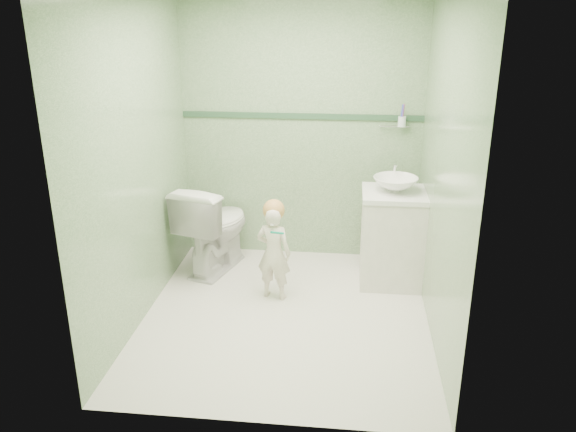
# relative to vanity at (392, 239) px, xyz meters

# --- Properties ---
(ground) EXTENTS (2.50, 2.50, 0.00)m
(ground) POSITION_rel_vanity_xyz_m (-0.84, -0.70, -0.40)
(ground) COLOR white
(ground) RESTS_ON ground
(room_shell) EXTENTS (2.50, 2.54, 2.40)m
(room_shell) POSITION_rel_vanity_xyz_m (-0.84, -0.70, 0.80)
(room_shell) COLOR gray
(room_shell) RESTS_ON ground
(trim_stripe) EXTENTS (2.20, 0.02, 0.05)m
(trim_stripe) POSITION_rel_vanity_xyz_m (-0.84, 0.54, 0.95)
(trim_stripe) COLOR #2C4F35
(trim_stripe) RESTS_ON room_shell
(vanity) EXTENTS (0.52, 0.50, 0.80)m
(vanity) POSITION_rel_vanity_xyz_m (0.00, 0.00, 0.00)
(vanity) COLOR white
(vanity) RESTS_ON ground
(counter) EXTENTS (0.54, 0.52, 0.04)m
(counter) POSITION_rel_vanity_xyz_m (0.00, 0.00, 0.41)
(counter) COLOR white
(counter) RESTS_ON vanity
(basin) EXTENTS (0.37, 0.37, 0.13)m
(basin) POSITION_rel_vanity_xyz_m (0.00, 0.00, 0.49)
(basin) COLOR white
(basin) RESTS_ON counter
(faucet) EXTENTS (0.03, 0.13, 0.18)m
(faucet) POSITION_rel_vanity_xyz_m (0.00, 0.19, 0.57)
(faucet) COLOR silver
(faucet) RESTS_ON counter
(cup_holder) EXTENTS (0.26, 0.07, 0.21)m
(cup_holder) POSITION_rel_vanity_xyz_m (0.05, 0.48, 0.93)
(cup_holder) COLOR silver
(cup_holder) RESTS_ON room_shell
(toilet) EXTENTS (0.67, 0.91, 0.82)m
(toilet) POSITION_rel_vanity_xyz_m (-1.58, 0.10, 0.01)
(toilet) COLOR white
(toilet) RESTS_ON ground
(toddler) EXTENTS (0.33, 0.25, 0.80)m
(toddler) POSITION_rel_vanity_xyz_m (-0.97, -0.40, -0.00)
(toddler) COLOR beige
(toddler) RESTS_ON ground
(hair_cap) EXTENTS (0.18, 0.18, 0.18)m
(hair_cap) POSITION_rel_vanity_xyz_m (-0.97, -0.37, 0.36)
(hair_cap) COLOR tan
(hair_cap) RESTS_ON toddler
(teal_toothbrush) EXTENTS (0.11, 0.14, 0.08)m
(teal_toothbrush) POSITION_rel_vanity_xyz_m (-0.93, -0.54, 0.24)
(teal_toothbrush) COLOR #099474
(teal_toothbrush) RESTS_ON toddler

